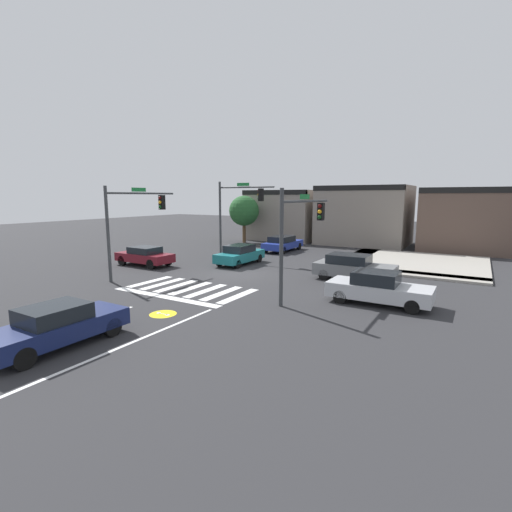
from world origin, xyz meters
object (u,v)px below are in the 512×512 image
object	(u,v)px
car_maroon	(145,256)
roadside_tree	(244,211)
traffic_signal_southwest	(135,214)
traffic_signal_northwest	(237,206)
car_teal	(240,254)
car_navy	(57,326)
car_silver	(378,288)
car_gray	(353,267)
traffic_signal_southeast	(302,224)
car_blue	(283,243)

from	to	relation	value
car_maroon	roadside_tree	bearing A→B (deg)	-85.27
traffic_signal_southwest	roadside_tree	xyz separation A→B (m)	(-3.51, 17.75, -0.47)
traffic_signal_northwest	car_teal	world-z (taller)	traffic_signal_northwest
car_navy	roadside_tree	size ratio (longest dim) A/B	0.88
car_maroon	car_silver	bearing A→B (deg)	175.70
car_silver	car_gray	distance (m)	4.93
car_silver	traffic_signal_southwest	bearing A→B (deg)	5.76
roadside_tree	traffic_signal_southeast	bearing A→B (deg)	-49.83
car_blue	car_maroon	bearing A→B (deg)	-24.46
traffic_signal_northwest	car_gray	xyz separation A→B (m)	(10.23, -3.03, -3.40)
car_navy	car_gray	world-z (taller)	car_gray
traffic_signal_southwest	car_maroon	distance (m)	4.71
car_teal	car_blue	bearing A→B (deg)	-177.69
car_navy	car_gray	xyz separation A→B (m)	(5.43, 14.78, 0.06)
car_gray	roadside_tree	xyz separation A→B (m)	(-15.41, 12.01, 2.60)
traffic_signal_southeast	traffic_signal_northwest	world-z (taller)	traffic_signal_northwest
traffic_signal_southeast	car_gray	xyz separation A→B (m)	(1.24, 4.78, -2.81)
car_blue	car_gray	bearing A→B (deg)	46.74
roadside_tree	car_teal	bearing A→B (deg)	-58.61
traffic_signal_southeast	traffic_signal_southwest	world-z (taller)	traffic_signal_southwest
car_silver	car_blue	world-z (taller)	car_silver
traffic_signal_southeast	car_navy	distance (m)	11.22
car_gray	car_blue	xyz separation A→B (m)	(-8.95, 8.42, -0.06)
traffic_signal_southeast	traffic_signal_southwest	size ratio (longest dim) A/B	1.01
car_teal	traffic_signal_southeast	bearing A→B (deg)	52.39
car_navy	roadside_tree	world-z (taller)	roadside_tree
traffic_signal_northwest	traffic_signal_southwest	distance (m)	8.93
car_teal	car_gray	xyz separation A→B (m)	(8.65, -0.93, 0.06)
car_silver	traffic_signal_northwest	bearing A→B (deg)	-30.02
traffic_signal_southeast	car_navy	xyz separation A→B (m)	(-4.20, -10.01, -2.87)
car_navy	car_maroon	distance (m)	14.64
car_navy	car_gray	bearing A→B (deg)	-20.17
car_navy	car_silver	bearing A→B (deg)	-36.86
traffic_signal_southeast	traffic_signal_southwest	distance (m)	10.71
car_silver	car_navy	xyz separation A→B (m)	(-7.87, -10.50, -0.02)
car_silver	roadside_tree	distance (m)	24.32
car_silver	roadside_tree	size ratio (longest dim) A/B	0.92
car_silver	car_teal	bearing A→B (deg)	-25.22
car_navy	car_blue	xyz separation A→B (m)	(-3.52, 23.21, 0.00)
traffic_signal_southwest	car_blue	world-z (taller)	traffic_signal_southwest
traffic_signal_southwest	car_navy	world-z (taller)	traffic_signal_southwest
car_gray	roadside_tree	size ratio (longest dim) A/B	0.92
car_teal	car_maroon	distance (m)	6.80
traffic_signal_northwest	car_teal	xyz separation A→B (m)	(1.58, -2.10, -3.46)
traffic_signal_southwest	roadside_tree	world-z (taller)	traffic_signal_southwest
car_navy	traffic_signal_northwest	bearing A→B (deg)	15.08
car_teal	car_navy	size ratio (longest dim) A/B	0.97
car_maroon	car_blue	bearing A→B (deg)	-114.46
traffic_signal_southeast	car_blue	world-z (taller)	traffic_signal_southeast
car_blue	car_silver	bearing A→B (deg)	41.86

